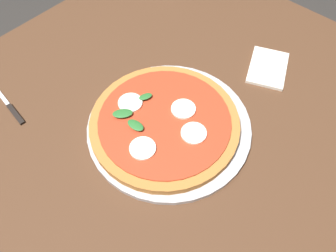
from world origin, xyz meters
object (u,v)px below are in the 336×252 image
(pizza, at_px, (164,123))
(serving_tray, at_px, (168,127))
(napkin, at_px, (268,68))
(dining_table, at_px, (152,137))
(knife, at_px, (10,107))

(pizza, bearing_deg, serving_tray, -49.35)
(serving_tray, xyz_separation_m, napkin, (0.31, -0.07, -0.00))
(dining_table, height_order, napkin, napkin)
(pizza, bearing_deg, dining_table, 80.26)
(knife, bearing_deg, dining_table, -51.35)
(dining_table, bearing_deg, napkin, -22.38)
(dining_table, bearing_deg, serving_tray, -93.73)
(dining_table, height_order, pizza, pizza)
(serving_tray, distance_m, pizza, 0.02)
(knife, bearing_deg, serving_tray, -57.36)
(dining_table, distance_m, napkin, 0.34)
(serving_tray, bearing_deg, napkin, -12.28)
(pizza, relative_size, napkin, 2.50)
(napkin, distance_m, knife, 0.63)
(dining_table, xyz_separation_m, knife, (-0.20, 0.26, 0.10))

